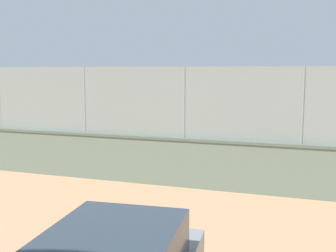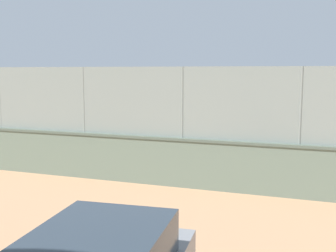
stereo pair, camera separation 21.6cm
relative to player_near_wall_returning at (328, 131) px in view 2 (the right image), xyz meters
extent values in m
plane|color=tan|center=(5.51, -2.16, -0.86)|extent=(260.00, 260.00, 0.00)
cube|color=slate|center=(5.97, 7.50, -0.16)|extent=(23.82, 0.37, 1.41)
cube|color=#4D594D|center=(5.97, 7.50, 0.59)|extent=(23.82, 0.43, 0.08)
cube|color=gray|center=(5.97, 7.50, 1.68)|extent=(23.34, 0.08, 2.11)
cylinder|color=gray|center=(0.96, 7.51, 1.68)|extent=(0.07, 0.07, 2.11)
cylinder|color=gray|center=(4.30, 7.50, 1.68)|extent=(0.07, 0.07, 2.11)
cylinder|color=gray|center=(7.63, 7.50, 1.68)|extent=(0.07, 0.07, 2.11)
cylinder|color=gray|center=(10.97, 7.49, 1.68)|extent=(0.07, 0.07, 2.11)
cylinder|color=#591919|center=(0.08, 0.08, -0.50)|extent=(0.21, 0.21, 0.73)
cylinder|color=#591919|center=(-0.03, -0.09, -0.50)|extent=(0.21, 0.21, 0.73)
cylinder|color=#429951|center=(0.03, -0.01, 0.13)|extent=(0.47, 0.47, 0.54)
cylinder|color=#D8AD84|center=(0.13, 0.26, 0.24)|extent=(0.48, 0.35, 0.16)
sphere|color=#D8AD84|center=(0.03, -0.01, 0.50)|extent=(0.21, 0.21, 0.21)
cylinder|color=black|center=(0.03, -0.01, 0.59)|extent=(0.30, 0.30, 0.05)
cylinder|color=#591919|center=(7.84, -1.12, -0.50)|extent=(0.21, 0.21, 0.73)
cylinder|color=#591919|center=(7.95, -1.29, -0.50)|extent=(0.21, 0.21, 0.73)
cylinder|color=beige|center=(7.90, -1.21, 0.14)|extent=(0.47, 0.47, 0.54)
cylinder|color=#D8AD84|center=(7.71, -0.99, 0.25)|extent=(0.49, 0.34, 0.16)
cylinder|color=#D8AD84|center=(7.79, -1.61, 0.25)|extent=(0.49, 0.34, 0.16)
sphere|color=#D8AD84|center=(7.90, -1.21, 0.51)|extent=(0.21, 0.21, 0.21)
cylinder|color=black|center=(7.90, -1.21, 0.60)|extent=(0.30, 0.30, 0.05)
cylinder|color=black|center=(7.63, -1.70, 0.25)|extent=(0.28, 0.19, 0.04)
ellipsoid|color=#333338|center=(7.44, -1.81, 0.25)|extent=(0.27, 0.18, 0.24)
cylinder|color=navy|center=(11.20, 2.24, -0.47)|extent=(0.20, 0.20, 0.79)
cylinder|color=navy|center=(11.02, 2.33, -0.47)|extent=(0.20, 0.20, 0.79)
cylinder|color=#429951|center=(11.11, 2.28, 0.22)|extent=(0.46, 0.46, 0.58)
cylinder|color=#936B4C|center=(11.40, 2.19, 0.33)|extent=(0.34, 0.53, 0.17)
cylinder|color=#936B4C|center=(10.98, 2.69, 0.33)|extent=(0.34, 0.53, 0.17)
sphere|color=#936B4C|center=(11.11, 2.28, 0.62)|extent=(0.22, 0.22, 0.22)
cylinder|color=red|center=(11.11, 2.28, 0.71)|extent=(0.32, 0.32, 0.05)
sphere|color=white|center=(1.45, 0.70, -0.80)|extent=(0.14, 0.14, 0.14)
sphere|color=white|center=(3.92, 6.06, -0.80)|extent=(0.13, 0.13, 0.13)
camera|label=1|loc=(0.83, 19.21, 2.61)|focal=44.26mm
camera|label=2|loc=(0.62, 19.14, 2.61)|focal=44.26mm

